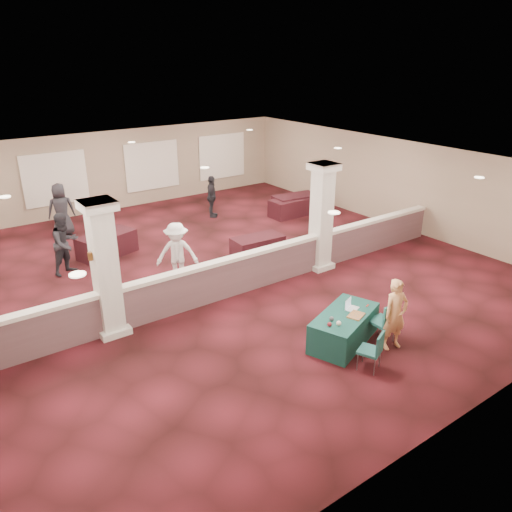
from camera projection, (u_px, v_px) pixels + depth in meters
ground at (209, 274)px, 14.72m from camera, size 16.00×16.00×0.00m
wall_back at (106, 172)px, 20.11m from camera, size 16.00×0.04×3.20m
wall_front at (457, 351)px, 8.11m from camera, size 16.00×0.04×3.20m
wall_right at (394, 183)px, 18.43m from camera, size 0.04×16.00×3.20m
ceiling at (205, 167)px, 13.50m from camera, size 16.00×16.00×0.02m
partition_wall at (237, 274)px, 13.38m from camera, size 15.60×0.28×1.10m
column_left at (105, 268)px, 11.08m from camera, size 0.72×0.72×3.20m
column_right at (321, 216)px, 14.59m from camera, size 0.72×0.72×3.20m
sconce_left at (91, 256)px, 10.79m from camera, size 0.12×0.12×0.18m
sconce_right at (116, 251)px, 11.09m from camera, size 0.12×0.12×0.18m
near_table at (344, 328)px, 11.19m from camera, size 2.06×1.52×0.71m
conf_chair_main at (386, 319)px, 11.08m from camera, size 0.50×0.51×1.00m
conf_chair_side at (374, 348)px, 10.14m from camera, size 0.57×0.57×0.87m
woman at (395, 315)px, 10.82m from camera, size 0.66×0.51×1.63m
far_table_front_center at (258, 247)px, 15.90m from camera, size 1.68×0.91×0.66m
far_table_front_right at (291, 207)px, 19.86m from camera, size 1.69×0.85×0.69m
far_table_back_center at (107, 245)px, 15.97m from camera, size 2.00×1.43×0.73m
far_table_back_right at (295, 204)px, 20.22m from camera, size 1.90×1.10×0.73m
attendee_a at (65, 244)px, 14.50m from camera, size 1.01×0.83×1.85m
attendee_b at (177, 254)px, 13.85m from camera, size 1.26×1.04×1.79m
attendee_c at (212, 197)px, 19.54m from camera, size 0.96×1.04×1.64m
attendee_d at (61, 210)px, 17.56m from camera, size 1.01×0.67×1.87m
laptop_base at (352, 309)px, 11.26m from camera, size 0.38×0.32×0.02m
laptop_screen at (348, 303)px, 11.27m from camera, size 0.31×0.13×0.21m
screen_glow at (348, 304)px, 11.27m from camera, size 0.27×0.11×0.19m
knitting at (356, 315)px, 10.97m from camera, size 0.47×0.41×0.03m
yarn_cream at (339, 323)px, 10.57m from camera, size 0.11×0.11×0.11m
yarn_red at (330, 324)px, 10.54m from camera, size 0.10×0.10×0.10m
yarn_grey at (332, 319)px, 10.76m from camera, size 0.10×0.10×0.10m
scissors at (367, 306)px, 11.41m from camera, size 0.12×0.07×0.01m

